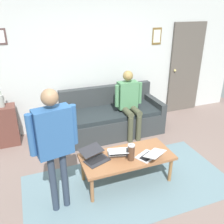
{
  "coord_description": "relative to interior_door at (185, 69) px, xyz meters",
  "views": [
    {
      "loc": [
        1.3,
        2.47,
        2.4
      ],
      "look_at": [
        0.03,
        -0.88,
        0.8
      ],
      "focal_mm": 39.0,
      "sensor_mm": 36.0,
      "label": 1
    }
  ],
  "objects": [
    {
      "name": "couch",
      "position": [
        2.0,
        0.46,
        -0.72
      ],
      "size": [
        1.94,
        0.85,
        0.88
      ],
      "color": "#2F3335",
      "rests_on": "ground_plane"
    },
    {
      "name": "area_rug",
      "position": [
        2.33,
        2.05,
        -1.02
      ],
      "size": [
        2.94,
        1.46,
        0.01
      ],
      "primitive_type": "cube",
      "color": "slate",
      "rests_on": "ground_plane"
    },
    {
      "name": "laptop_center",
      "position": [
        2.78,
        1.88,
        -0.55
      ],
      "size": [
        0.42,
        0.43,
        0.14
      ],
      "color": "#28282D",
      "rests_on": "coffee_table"
    },
    {
      "name": "french_press",
      "position": [
        2.31,
        2.05,
        -0.47
      ],
      "size": [
        0.12,
        0.1,
        0.26
      ],
      "color": "#4C3323",
      "rests_on": "coffee_table"
    },
    {
      "name": "coffee_table",
      "position": [
        2.33,
        1.95,
        -0.64
      ],
      "size": [
        1.31,
        0.6,
        0.43
      ],
      "color": "brown",
      "rests_on": "ground_plane"
    },
    {
      "name": "ground_plane",
      "position": [
        2.25,
        2.11,
        -1.02
      ],
      "size": [
        7.68,
        7.68,
        0.0
      ],
      "primitive_type": "plane",
      "color": "#74605A"
    },
    {
      "name": "side_shelf",
      "position": [
        3.97,
        0.22,
        -0.65
      ],
      "size": [
        0.42,
        0.32,
        0.75
      ],
      "color": "brown",
      "rests_on": "ground_plane"
    },
    {
      "name": "interior_door",
      "position": [
        0.0,
        0.0,
        0.0
      ],
      "size": [
        0.82,
        0.09,
        2.05
      ],
      "color": "#554E47",
      "rests_on": "ground_plane"
    },
    {
      "name": "flower_vase",
      "position": [
        3.97,
        0.22,
        -0.14
      ],
      "size": [
        0.11,
        0.11,
        0.44
      ],
      "color": "#9BA098",
      "rests_on": "side_shelf"
    },
    {
      "name": "back_wall",
      "position": [
        2.25,
        -0.09,
        0.33
      ],
      "size": [
        7.04,
        0.11,
        2.7
      ],
      "color": "silver",
      "rests_on": "ground_plane"
    },
    {
      "name": "laptop_right",
      "position": [
        2.43,
        1.88,
        -0.55
      ],
      "size": [
        0.36,
        0.39,
        0.13
      ],
      "color": "silver",
      "rests_on": "coffee_table"
    },
    {
      "name": "person_seated",
      "position": [
        1.73,
        0.68,
        -0.3
      ],
      "size": [
        0.55,
        0.51,
        1.28
      ],
      "color": "#454733",
      "rests_on": "ground_plane"
    },
    {
      "name": "laptop_left",
      "position": [
        2.06,
        2.11,
        -0.55
      ],
      "size": [
        0.41,
        0.43,
        0.13
      ],
      "color": "silver",
      "rests_on": "coffee_table"
    },
    {
      "name": "person_standing",
      "position": [
        3.32,
        2.13,
        0.0
      ],
      "size": [
        0.57,
        0.25,
        1.6
      ],
      "color": "#2C3748",
      "rests_on": "ground_plane"
    }
  ]
}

